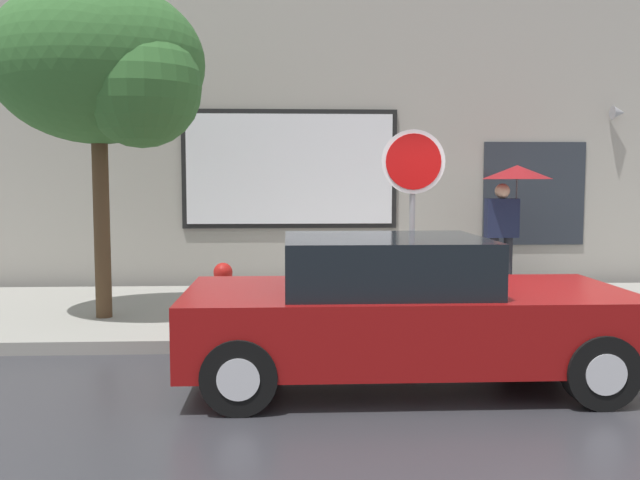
{
  "coord_description": "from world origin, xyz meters",
  "views": [
    {
      "loc": [
        -1.96,
        -6.5,
        1.92
      ],
      "look_at": [
        -1.57,
        1.8,
        1.2
      ],
      "focal_mm": 38.22,
      "sensor_mm": 36.0,
      "label": 1
    }
  ],
  "objects": [
    {
      "name": "ground_plane",
      "position": [
        0.0,
        0.0,
        0.0
      ],
      "size": [
        60.0,
        60.0,
        0.0
      ],
      "primitive_type": "plane",
      "color": "#333338"
    },
    {
      "name": "fire_hydrant",
      "position": [
        -2.74,
        1.67,
        0.54
      ],
      "size": [
        0.3,
        0.44,
        0.79
      ],
      "color": "red",
      "rests_on": "sidewalk"
    },
    {
      "name": "building_facade",
      "position": [
        -0.02,
        5.5,
        3.48
      ],
      "size": [
        20.0,
        0.67,
        7.0
      ],
      "color": "#9E998E",
      "rests_on": "ground"
    },
    {
      "name": "stop_sign",
      "position": [
        -0.48,
        1.53,
        1.83
      ],
      "size": [
        0.76,
        0.1,
        2.38
      ],
      "color": "gray",
      "rests_on": "sidewalk"
    },
    {
      "name": "parked_car",
      "position": [
        -0.89,
        -0.14,
        0.69
      ],
      "size": [
        4.14,
        1.93,
        1.4
      ],
      "color": "maroon",
      "rests_on": "ground"
    },
    {
      "name": "sidewalk",
      "position": [
        0.0,
        3.0,
        0.07
      ],
      "size": [
        20.0,
        4.0,
        0.15
      ],
      "primitive_type": "cube",
      "color": "gray",
      "rests_on": "ground"
    },
    {
      "name": "pedestrian_with_umbrella",
      "position": [
        1.6,
        4.15,
        1.79
      ],
      "size": [
        1.1,
        1.1,
        2.02
      ],
      "color": "black",
      "rests_on": "sidewalk"
    },
    {
      "name": "street_tree",
      "position": [
        -4.24,
        2.32,
        3.32
      ],
      "size": [
        2.71,
        2.3,
        4.27
      ],
      "color": "#4C3823",
      "rests_on": "sidewalk"
    }
  ]
}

